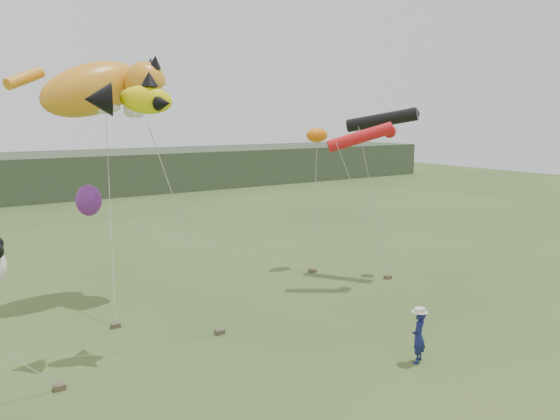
# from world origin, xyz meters

# --- Properties ---
(ground) EXTENTS (120.00, 120.00, 0.00)m
(ground) POSITION_xyz_m (0.00, 0.00, 0.00)
(ground) COLOR #385123
(ground) RESTS_ON ground
(headland) EXTENTS (90.00, 13.00, 4.00)m
(headland) POSITION_xyz_m (-3.11, 44.69, 1.92)
(headland) COLOR #2D3D28
(headland) RESTS_ON ground
(festival_attendant) EXTENTS (0.72, 0.64, 1.67)m
(festival_attendant) POSITION_xyz_m (1.54, -1.06, 0.83)
(festival_attendant) COLOR navy
(festival_attendant) RESTS_ON ground
(sandbag_anchors) EXTENTS (15.62, 5.66, 0.16)m
(sandbag_anchors) POSITION_xyz_m (-0.82, 5.86, 0.08)
(sandbag_anchors) COLOR brown
(sandbag_anchors) RESTS_ON ground
(cat_kite) EXTENTS (5.97, 3.28, 3.17)m
(cat_kite) POSITION_xyz_m (-4.24, 10.81, 8.70)
(cat_kite) COLOR orange
(cat_kite) RESTS_ON ground
(fish_kite) EXTENTS (2.79, 1.84, 1.38)m
(fish_kite) POSITION_xyz_m (-5.29, 4.80, 8.10)
(fish_kite) COLOR yellow
(fish_kite) RESTS_ON ground
(tube_kites) EXTENTS (5.45, 3.55, 2.00)m
(tube_kites) POSITION_xyz_m (6.97, 6.57, 7.17)
(tube_kites) COLOR black
(tube_kites) RESTS_ON ground
(misc_kites) EXTENTS (12.19, 1.54, 3.47)m
(misc_kites) POSITION_xyz_m (-0.73, 10.34, 5.18)
(misc_kites) COLOR orange
(misc_kites) RESTS_ON ground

